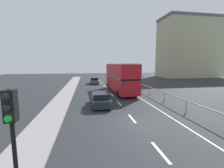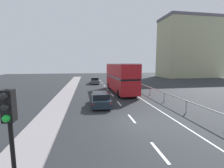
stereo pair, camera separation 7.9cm
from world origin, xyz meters
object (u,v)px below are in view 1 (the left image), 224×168
Objects in this scene: double_decker_bus_red at (120,77)px; sedan_car_ahead at (94,81)px; traffic_signal_pole at (11,120)px; hatchback_car_near at (101,99)px.

sedan_car_ahead is (-3.33, 10.76, -1.64)m from double_decker_bus_red.
sedan_car_ahead is at bearing 105.01° from double_decker_bus_red.
traffic_signal_pole is at bearing -96.86° from sedan_car_ahead.
double_decker_bus_red is 8.05m from hatchback_car_near.
traffic_signal_pole is 28.80m from sedan_car_ahead.
double_decker_bus_red is 19.11m from traffic_signal_pole.
double_decker_bus_red reaches higher than hatchback_car_near.
hatchback_car_near is at bearing 71.99° from traffic_signal_pole.
sedan_car_ahead reaches higher than hatchback_car_near.
hatchback_car_near is 0.96× the size of sedan_car_ahead.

